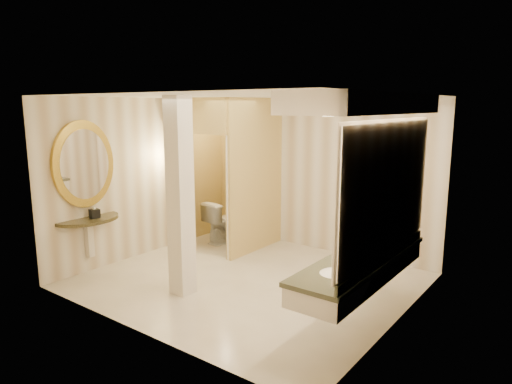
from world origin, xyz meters
TOP-DOWN VIEW (x-y plane):
  - floor at (0.00, 0.00)m, footprint 4.50×4.50m
  - ceiling at (0.00, 0.00)m, footprint 4.50×4.50m
  - wall_back at (0.00, 2.00)m, footprint 4.50×0.02m
  - wall_front at (0.00, -2.00)m, footprint 4.50×0.02m
  - wall_left at (-2.25, 0.00)m, footprint 0.02×4.00m
  - wall_right at (2.25, 0.00)m, footprint 0.02×4.00m
  - toilet_closet at (-1.12, 0.97)m, footprint 1.50×1.55m
  - wall_sconce at (-1.93, 0.43)m, footprint 0.14×0.14m
  - vanity at (1.98, -0.40)m, footprint 0.75×2.57m
  - console_shelf at (-2.21, -1.19)m, footprint 1.02×1.02m
  - pillar at (-0.45, -0.90)m, footprint 0.27×0.27m
  - tissue_box at (-2.09, -1.14)m, footprint 0.16×0.16m
  - toilet at (-1.58, 1.29)m, footprint 0.54×0.83m
  - soap_bottle_a at (1.93, -0.71)m, footprint 0.08×0.08m
  - soap_bottle_b at (1.96, -0.49)m, footprint 0.12×0.12m
  - soap_bottle_c at (1.98, -0.36)m, footprint 0.10×0.10m

SIDE VIEW (x-z plane):
  - floor at x=0.00m, z-range 0.00..0.00m
  - toilet at x=-1.58m, z-range 0.00..0.80m
  - soap_bottle_b at x=1.96m, z-range 0.88..0.99m
  - tissue_box at x=-2.09m, z-range 0.88..1.01m
  - soap_bottle_a at x=1.93m, z-range 0.88..1.01m
  - soap_bottle_c at x=1.98m, z-range 0.88..1.10m
  - console_shelf at x=-2.21m, z-range 0.37..2.32m
  - wall_back at x=0.00m, z-range 0.00..2.70m
  - wall_front at x=0.00m, z-range 0.00..2.70m
  - wall_left at x=-2.25m, z-range 0.00..2.70m
  - wall_right at x=2.25m, z-range 0.00..2.70m
  - pillar at x=-0.45m, z-range 0.00..2.70m
  - toilet_closet at x=-1.12m, z-range 0.04..2.74m
  - vanity at x=1.98m, z-range 0.58..2.67m
  - wall_sconce at x=-1.93m, z-range 1.52..1.94m
  - ceiling at x=0.00m, z-range 2.70..2.70m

